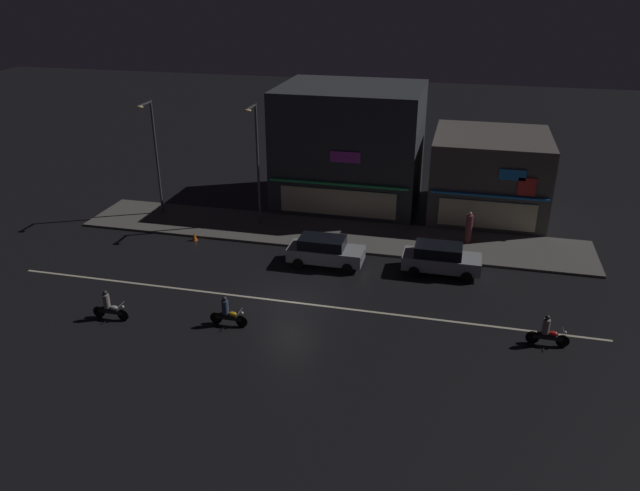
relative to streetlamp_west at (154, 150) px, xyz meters
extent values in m
plane|color=black|center=(12.06, -9.67, -4.66)|extent=(140.00, 140.00, 0.00)
cube|color=beige|center=(12.06, -9.67, -4.66)|extent=(30.78, 0.16, 0.01)
cube|color=#5B5954|center=(12.06, -0.58, -4.59)|extent=(32.40, 4.99, 0.14)
cube|color=#56514C|center=(21.78, 5.83, -1.91)|extent=(7.60, 7.73, 5.52)
cube|color=#268CF2|center=(21.78, 1.85, -2.06)|extent=(7.22, 0.24, 0.12)
cube|color=red|center=(23.96, 1.91, -1.33)|extent=(1.10, 0.08, 1.14)
cube|color=#268CF2|center=(23.03, 1.91, -0.63)|extent=(1.61, 0.08, 0.66)
cube|color=beige|center=(21.78, 1.91, -3.36)|extent=(6.08, 0.06, 1.80)
cube|color=#383A3F|center=(12.06, 6.00, -0.51)|extent=(9.86, 8.07, 8.31)
cube|color=#33E572|center=(12.06, 1.85, -2.06)|extent=(9.37, 0.24, 0.12)
cube|color=#D83FD8|center=(12.53, 1.91, -0.20)|extent=(2.00, 0.08, 0.72)
cube|color=beige|center=(12.06, 1.91, -3.36)|extent=(7.89, 0.06, 1.80)
cylinder|color=#47494C|center=(0.00, 0.20, -0.65)|extent=(0.16, 0.16, 7.75)
cube|color=#47494C|center=(0.00, -0.50, 3.12)|extent=(0.10, 1.40, 0.10)
ellipsoid|color=#F9E099|center=(0.00, -1.20, 3.04)|extent=(0.44, 0.32, 0.20)
cylinder|color=#47494C|center=(7.22, -0.03, -0.56)|extent=(0.16, 0.16, 7.93)
cube|color=#47494C|center=(7.22, -0.73, 3.30)|extent=(0.10, 1.40, 0.10)
ellipsoid|color=#F9E099|center=(7.22, -1.43, 3.22)|extent=(0.44, 0.32, 0.20)
cylinder|color=brown|center=(20.72, -0.04, -3.64)|extent=(0.42, 0.42, 1.77)
sphere|color=tan|center=(20.72, -0.04, -2.65)|extent=(0.22, 0.22, 0.22)
cube|color=#9EA0A5|center=(12.85, -4.94, -3.97)|extent=(4.30, 1.78, 0.76)
cube|color=black|center=(12.64, -4.94, -3.29)|extent=(2.58, 1.57, 0.60)
cube|color=#F9F2CC|center=(14.96, -4.34, -3.87)|extent=(0.08, 0.20, 0.12)
cube|color=#F9F2CC|center=(14.96, -5.55, -3.87)|extent=(0.08, 0.20, 0.12)
cylinder|color=black|center=(14.27, -4.05, -4.35)|extent=(0.62, 0.20, 0.62)
cylinder|color=black|center=(14.27, -5.83, -4.35)|extent=(0.62, 0.20, 0.62)
cylinder|color=black|center=(11.43, -4.05, -4.35)|extent=(0.62, 0.20, 0.62)
cylinder|color=black|center=(11.43, -5.83, -4.35)|extent=(0.62, 0.20, 0.62)
cube|color=#9EA0A5|center=(19.36, -4.44, -3.97)|extent=(4.30, 1.78, 0.76)
cube|color=black|center=(19.14, -4.44, -3.29)|extent=(2.58, 1.57, 0.60)
cube|color=#F9F2CC|center=(21.47, -3.83, -3.87)|extent=(0.08, 0.20, 0.12)
cube|color=#F9F2CC|center=(21.47, -5.05, -3.87)|extent=(0.08, 0.20, 0.12)
cylinder|color=black|center=(20.77, -3.55, -4.35)|extent=(0.62, 0.20, 0.62)
cylinder|color=black|center=(20.77, -5.33, -4.35)|extent=(0.62, 0.20, 0.62)
cylinder|color=black|center=(17.94, -3.55, -4.35)|extent=(0.62, 0.20, 0.62)
cylinder|color=black|center=(17.94, -5.33, -4.35)|extent=(0.62, 0.20, 0.62)
cylinder|color=black|center=(4.72, -13.28, -4.36)|extent=(0.60, 0.08, 0.60)
cylinder|color=black|center=(3.42, -13.28, -4.36)|extent=(0.60, 0.10, 0.60)
cube|color=black|center=(4.07, -13.28, -4.26)|extent=(1.30, 0.14, 0.20)
ellipsoid|color=#B2B7BC|center=(4.27, -13.28, -4.04)|extent=(0.44, 0.26, 0.24)
cube|color=black|center=(3.87, -13.28, -4.11)|extent=(0.56, 0.22, 0.10)
cylinder|color=slate|center=(4.67, -13.28, -3.81)|extent=(0.03, 0.60, 0.03)
sphere|color=white|center=(4.76, -13.28, -3.91)|extent=(0.14, 0.14, 0.14)
cylinder|color=gray|center=(3.92, -13.28, -3.71)|extent=(0.32, 0.32, 0.70)
sphere|color=#333338|center=(3.92, -13.28, -3.25)|extent=(0.22, 0.22, 0.22)
cylinder|color=black|center=(10.50, -12.48, -4.36)|extent=(0.60, 0.08, 0.60)
cylinder|color=black|center=(9.20, -12.48, -4.36)|extent=(0.60, 0.10, 0.60)
cube|color=black|center=(9.85, -12.48, -4.26)|extent=(1.30, 0.14, 0.20)
ellipsoid|color=gold|center=(10.05, -12.48, -4.04)|extent=(0.44, 0.26, 0.24)
cube|color=black|center=(9.65, -12.48, -4.11)|extent=(0.56, 0.22, 0.10)
cylinder|color=slate|center=(10.45, -12.48, -3.81)|extent=(0.03, 0.60, 0.03)
sphere|color=white|center=(10.54, -12.48, -3.91)|extent=(0.14, 0.14, 0.14)
cylinder|color=#334766|center=(9.70, -12.48, -3.71)|extent=(0.32, 0.32, 0.70)
sphere|color=#333338|center=(9.70, -12.48, -3.25)|extent=(0.22, 0.22, 0.22)
cylinder|color=black|center=(25.12, -10.71, -4.36)|extent=(0.60, 0.08, 0.60)
cylinder|color=black|center=(23.82, -10.71, -4.36)|extent=(0.60, 0.10, 0.60)
cube|color=black|center=(24.47, -10.71, -4.26)|extent=(1.30, 0.14, 0.20)
ellipsoid|color=red|center=(24.67, -10.71, -4.04)|extent=(0.44, 0.26, 0.24)
cube|color=black|center=(24.27, -10.71, -4.11)|extent=(0.56, 0.22, 0.10)
cylinder|color=slate|center=(25.07, -10.71, -3.81)|extent=(0.03, 0.60, 0.03)
sphere|color=white|center=(25.16, -10.71, -3.91)|extent=(0.14, 0.14, 0.14)
cylinder|color=gray|center=(24.32, -10.71, -3.71)|extent=(0.32, 0.32, 0.70)
sphere|color=#333338|center=(24.32, -10.71, -3.25)|extent=(0.22, 0.22, 0.22)
cone|color=orange|center=(4.06, -3.53, -4.39)|extent=(0.36, 0.36, 0.55)
camera|label=1|loc=(20.01, -35.99, 10.83)|focal=34.45mm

